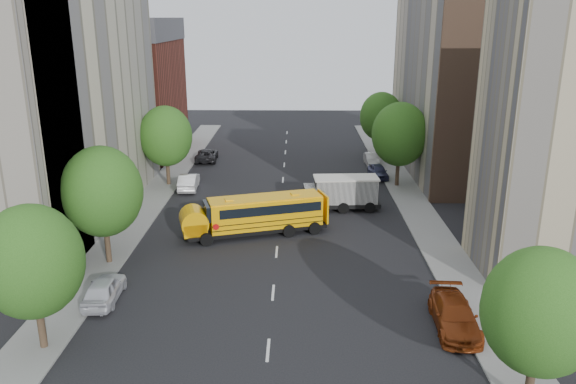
{
  "coord_description": "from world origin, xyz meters",
  "views": [
    {
      "loc": [
        1.35,
        -37.82,
        15.55
      ],
      "look_at": [
        0.73,
        2.0,
        3.11
      ],
      "focal_mm": 35.0,
      "sensor_mm": 36.0,
      "label": 1
    }
  ],
  "objects_px": {
    "street_tree_5": "(381,117)",
    "parked_car_0": "(104,289)",
    "street_tree_1": "(102,192)",
    "street_tree_2": "(166,136)",
    "school_bus": "(255,213)",
    "parked_car_3": "(454,315)",
    "parked_car_4": "(378,171)",
    "parked_car_5": "(372,159)",
    "parked_car_1": "(189,181)",
    "parked_car_2": "(207,155)",
    "safari_truck": "(341,192)",
    "street_tree_3": "(541,312)",
    "street_tree_0": "(32,262)",
    "street_tree_4": "(400,134)"
  },
  "relations": [
    {
      "from": "street_tree_2",
      "to": "parked_car_3",
      "type": "distance_m",
      "value": 33.25
    },
    {
      "from": "street_tree_4",
      "to": "parked_car_0",
      "type": "height_order",
      "value": "street_tree_4"
    },
    {
      "from": "street_tree_1",
      "to": "street_tree_2",
      "type": "height_order",
      "value": "street_tree_1"
    },
    {
      "from": "safari_truck",
      "to": "parked_car_0",
      "type": "distance_m",
      "value": 21.89
    },
    {
      "from": "street_tree_2",
      "to": "street_tree_5",
      "type": "xyz_separation_m",
      "value": [
        22.0,
        12.0,
        -0.12
      ]
    },
    {
      "from": "street_tree_2",
      "to": "parked_car_4",
      "type": "bearing_deg",
      "value": 8.18
    },
    {
      "from": "street_tree_1",
      "to": "street_tree_2",
      "type": "bearing_deg",
      "value": 90.0
    },
    {
      "from": "parked_car_5",
      "to": "street_tree_4",
      "type": "bearing_deg",
      "value": -81.33
    },
    {
      "from": "street_tree_4",
      "to": "parked_car_5",
      "type": "relative_size",
      "value": 2.1
    },
    {
      "from": "street_tree_3",
      "to": "parked_car_4",
      "type": "height_order",
      "value": "street_tree_3"
    },
    {
      "from": "parked_car_1",
      "to": "parked_car_3",
      "type": "bearing_deg",
      "value": 123.24
    },
    {
      "from": "street_tree_2",
      "to": "street_tree_4",
      "type": "xyz_separation_m",
      "value": [
        22.0,
        0.0,
        0.25
      ]
    },
    {
      "from": "street_tree_2",
      "to": "school_bus",
      "type": "relative_size",
      "value": 0.73
    },
    {
      "from": "street_tree_1",
      "to": "street_tree_2",
      "type": "xyz_separation_m",
      "value": [
        0.0,
        18.0,
        -0.12
      ]
    },
    {
      "from": "street_tree_5",
      "to": "street_tree_4",
      "type": "bearing_deg",
      "value": -90.0
    },
    {
      "from": "street_tree_1",
      "to": "parked_car_5",
      "type": "bearing_deg",
      "value": 51.78
    },
    {
      "from": "street_tree_2",
      "to": "parked_car_0",
      "type": "bearing_deg",
      "value": -86.54
    },
    {
      "from": "school_bus",
      "to": "parked_car_3",
      "type": "relative_size",
      "value": 2.05
    },
    {
      "from": "street_tree_1",
      "to": "school_bus",
      "type": "bearing_deg",
      "value": 29.9
    },
    {
      "from": "street_tree_3",
      "to": "parked_car_4",
      "type": "xyz_separation_m",
      "value": [
        -1.4,
        34.96,
        -3.78
      ]
    },
    {
      "from": "parked_car_1",
      "to": "parked_car_2",
      "type": "distance_m",
      "value": 10.98
    },
    {
      "from": "street_tree_4",
      "to": "parked_car_1",
      "type": "xyz_separation_m",
      "value": [
        -19.8,
        -1.25,
        -4.32
      ]
    },
    {
      "from": "street_tree_0",
      "to": "parked_car_4",
      "type": "xyz_separation_m",
      "value": [
        20.6,
        30.96,
        -3.97
      ]
    },
    {
      "from": "parked_car_5",
      "to": "street_tree_2",
      "type": "bearing_deg",
      "value": -159.47
    },
    {
      "from": "street_tree_2",
      "to": "parked_car_5",
      "type": "xyz_separation_m",
      "value": [
        20.6,
        8.16,
        -4.19
      ]
    },
    {
      "from": "parked_car_1",
      "to": "parked_car_2",
      "type": "xyz_separation_m",
      "value": [
        0.0,
        10.98,
        -0.07
      ]
    },
    {
      "from": "street_tree_4",
      "to": "parked_car_3",
      "type": "xyz_separation_m",
      "value": [
        -1.4,
        -25.79,
        -4.32
      ]
    },
    {
      "from": "street_tree_1",
      "to": "parked_car_3",
      "type": "relative_size",
      "value": 1.52
    },
    {
      "from": "school_bus",
      "to": "parked_car_3",
      "type": "bearing_deg",
      "value": -66.06
    },
    {
      "from": "street_tree_4",
      "to": "street_tree_2",
      "type": "bearing_deg",
      "value": 180.0
    },
    {
      "from": "street_tree_4",
      "to": "school_bus",
      "type": "xyz_separation_m",
      "value": [
        -12.73,
        -12.67,
        -3.44
      ]
    },
    {
      "from": "parked_car_3",
      "to": "parked_car_5",
      "type": "relative_size",
      "value": 1.34
    },
    {
      "from": "street_tree_4",
      "to": "street_tree_3",
      "type": "bearing_deg",
      "value": -90.0
    },
    {
      "from": "parked_car_2",
      "to": "safari_truck",
      "type": "bearing_deg",
      "value": 127.06
    },
    {
      "from": "street_tree_0",
      "to": "street_tree_3",
      "type": "bearing_deg",
      "value": -10.3
    },
    {
      "from": "school_bus",
      "to": "parked_car_4",
      "type": "height_order",
      "value": "school_bus"
    },
    {
      "from": "parked_car_0",
      "to": "parked_car_4",
      "type": "xyz_separation_m",
      "value": [
        19.2,
        26.1,
        -0.06
      ]
    },
    {
      "from": "street_tree_3",
      "to": "street_tree_1",
      "type": "bearing_deg",
      "value": 147.53
    },
    {
      "from": "street_tree_5",
      "to": "safari_truck",
      "type": "height_order",
      "value": "street_tree_5"
    },
    {
      "from": "street_tree_4",
      "to": "parked_car_1",
      "type": "distance_m",
      "value": 20.3
    },
    {
      "from": "street_tree_2",
      "to": "parked_car_0",
      "type": "distance_m",
      "value": 23.54
    },
    {
      "from": "safari_truck",
      "to": "parked_car_3",
      "type": "bearing_deg",
      "value": -80.09
    },
    {
      "from": "street_tree_0",
      "to": "street_tree_3",
      "type": "xyz_separation_m",
      "value": [
        22.0,
        -4.0,
        -0.19
      ]
    },
    {
      "from": "street_tree_5",
      "to": "parked_car_0",
      "type": "bearing_deg",
      "value": -120.38
    },
    {
      "from": "parked_car_0",
      "to": "parked_car_1",
      "type": "relative_size",
      "value": 0.93
    },
    {
      "from": "parked_car_0",
      "to": "street_tree_0",
      "type": "bearing_deg",
      "value": 71.71
    },
    {
      "from": "school_bus",
      "to": "parked_car_5",
      "type": "relative_size",
      "value": 2.75
    },
    {
      "from": "street_tree_1",
      "to": "street_tree_4",
      "type": "xyz_separation_m",
      "value": [
        22.0,
        18.0,
        0.12
      ]
    },
    {
      "from": "street_tree_2",
      "to": "street_tree_1",
      "type": "bearing_deg",
      "value": -90.0
    },
    {
      "from": "parked_car_1",
      "to": "street_tree_2",
      "type": "bearing_deg",
      "value": -33.17
    }
  ]
}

